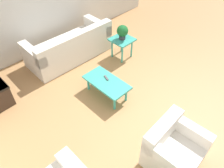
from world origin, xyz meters
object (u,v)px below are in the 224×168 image
object	(u,v)px
armchair	(173,149)
coffee_table	(107,83)
potted_plant	(122,32)
sofa	(70,48)
side_table_plant	(122,42)

from	to	relation	value
armchair	coffee_table	size ratio (longest dim) A/B	0.88
armchair	coffee_table	distance (m)	1.87
coffee_table	potted_plant	world-z (taller)	potted_plant
sofa	armchair	bearing A→B (deg)	81.31
coffee_table	sofa	bearing A→B (deg)	-10.05
side_table_plant	coffee_table	bearing A→B (deg)	120.54
sofa	coffee_table	size ratio (longest dim) A/B	2.17
armchair	side_table_plant	bearing A→B (deg)	56.37
potted_plant	armchair	bearing A→B (deg)	148.93
side_table_plant	potted_plant	size ratio (longest dim) A/B	1.47
side_table_plant	potted_plant	distance (m)	0.29
coffee_table	potted_plant	xyz separation A→B (m)	(0.74, -1.25, 0.41)
sofa	potted_plant	bearing A→B (deg)	137.49
coffee_table	armchair	bearing A→B (deg)	170.63
side_table_plant	potted_plant	xyz separation A→B (m)	(0.00, -0.00, 0.29)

